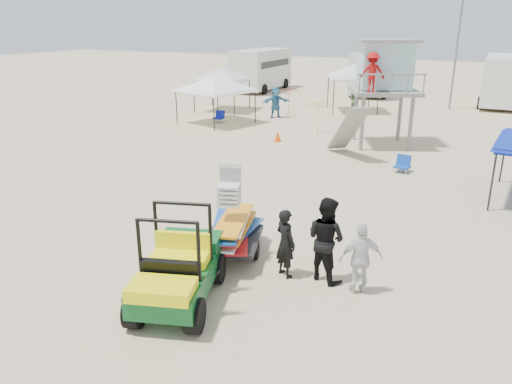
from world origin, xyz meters
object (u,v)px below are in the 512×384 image
at_px(utility_cart, 175,262).
at_px(man_left, 285,243).
at_px(lifeguard_tower, 384,69).
at_px(surf_trailer, 232,225).

bearing_deg(utility_cart, man_left, 53.22).
relative_size(utility_cart, man_left, 1.81).
height_order(utility_cart, man_left, utility_cart).
distance_m(man_left, lifeguard_tower, 13.91).
xyz_separation_m(utility_cart, surf_trailer, (0.01, 2.34, -0.08)).
distance_m(utility_cart, lifeguard_tower, 15.87).
xyz_separation_m(man_left, lifeguard_tower, (-0.93, 13.63, 2.63)).
xyz_separation_m(surf_trailer, man_left, (1.52, -0.30, -0.05)).
height_order(surf_trailer, lifeguard_tower, lifeguard_tower).
bearing_deg(lifeguard_tower, surf_trailer, -92.51).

